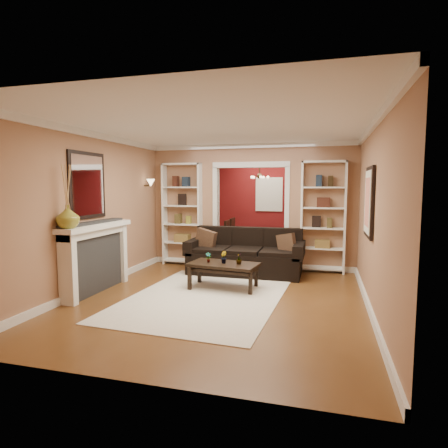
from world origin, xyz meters
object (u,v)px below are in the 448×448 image
(fireplace, at_px, (97,258))
(bookshelf_left, at_px, (182,214))
(sofa, at_px, (245,251))
(bookshelf_right, at_px, (323,217))
(coffee_table, at_px, (223,276))
(dining_table, at_px, (259,243))

(fireplace, bearing_deg, bookshelf_left, 77.95)
(sofa, height_order, fireplace, fireplace)
(bookshelf_right, bearing_deg, fireplace, -145.20)
(coffee_table, distance_m, dining_table, 3.57)
(bookshelf_left, xyz_separation_m, bookshelf_right, (3.10, 0.00, 0.00))
(bookshelf_left, bearing_deg, coffee_table, -50.59)
(coffee_table, xyz_separation_m, bookshelf_left, (-1.45, 1.77, 0.93))
(bookshelf_left, distance_m, dining_table, 2.48)
(coffee_table, xyz_separation_m, fireplace, (-1.99, -0.76, 0.36))
(bookshelf_right, distance_m, dining_table, 2.59)
(bookshelf_right, distance_m, fireplace, 4.47)
(fireplace, xyz_separation_m, dining_table, (2.00, 4.33, -0.31))
(sofa, relative_size, bookshelf_left, 1.02)
(dining_table, bearing_deg, coffee_table, 179.94)
(bookshelf_right, xyz_separation_m, fireplace, (-3.64, -2.53, -0.57))
(sofa, height_order, bookshelf_left, bookshelf_left)
(coffee_table, height_order, bookshelf_right, bookshelf_right)
(fireplace, bearing_deg, bookshelf_right, 34.80)
(fireplace, distance_m, dining_table, 4.78)
(bookshelf_left, bearing_deg, dining_table, 51.06)
(bookshelf_right, height_order, dining_table, bookshelf_right)
(sofa, xyz_separation_m, bookshelf_left, (-1.59, 0.58, 0.69))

